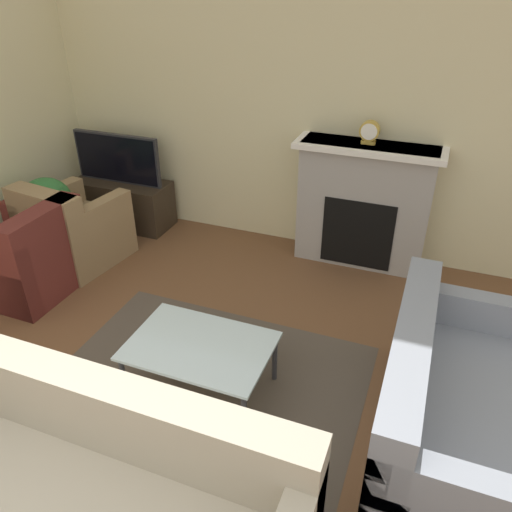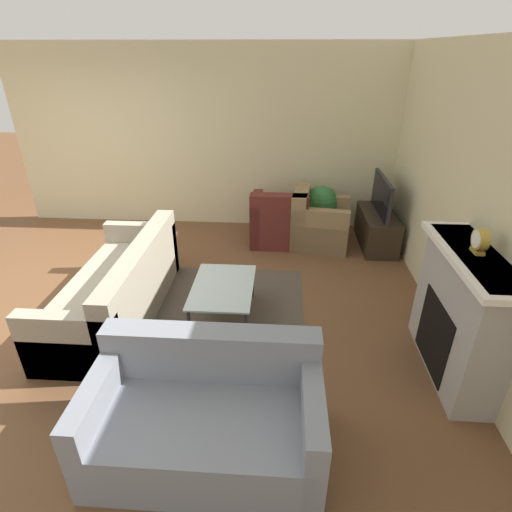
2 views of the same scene
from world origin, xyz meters
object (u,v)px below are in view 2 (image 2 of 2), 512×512
(tv, at_px, (382,196))
(armchair_accent, at_px, (317,225))
(armchair_by_window, at_px, (279,222))
(couch_sectional, at_px, (119,290))
(mantel_clock, at_px, (480,241))
(couch_loveseat, at_px, (207,417))
(coffee_table, at_px, (223,289))
(potted_plant, at_px, (321,205))

(tv, height_order, armchair_accent, tv)
(tv, bearing_deg, armchair_by_window, -91.54)
(armchair_by_window, bearing_deg, couch_sectional, 49.87)
(couch_sectional, relative_size, mantel_clock, 10.26)
(armchair_by_window, distance_m, mantel_clock, 3.19)
(couch_loveseat, height_order, mantel_clock, mantel_clock)
(couch_loveseat, xyz_separation_m, coffee_table, (-1.57, -0.11, 0.07))
(armchair_by_window, height_order, potted_plant, armchair_by_window)
(tv, relative_size, potted_plant, 1.26)
(couch_loveseat, relative_size, coffee_table, 1.70)
(tv, xyz_separation_m, armchair_accent, (0.03, -0.86, -0.46))
(couch_sectional, relative_size, potted_plant, 2.62)
(armchair_accent, height_order, coffee_table, armchair_accent)
(couch_loveseat, relative_size, armchair_by_window, 1.88)
(potted_plant, bearing_deg, tv, 71.10)
(armchair_accent, distance_m, coffee_table, 2.22)
(couch_sectional, xyz_separation_m, mantel_clock, (0.63, 3.24, 0.99))
(tv, distance_m, couch_sectional, 3.69)
(couch_loveseat, xyz_separation_m, armchair_accent, (-3.49, 1.01, 0.01))
(couch_loveseat, xyz_separation_m, armchair_by_window, (-3.55, 0.45, 0.01))
(couch_loveseat, bearing_deg, mantel_clock, 25.31)
(couch_loveseat, bearing_deg, potted_plant, 74.30)
(armchair_by_window, bearing_deg, coffee_table, 74.62)
(tv, bearing_deg, armchair_accent, -88.15)
(couch_sectional, distance_m, potted_plant, 3.20)
(armchair_accent, distance_m, mantel_clock, 2.90)
(couch_loveseat, relative_size, potted_plant, 2.00)
(armchair_by_window, relative_size, mantel_clock, 4.16)
(armchair_by_window, distance_m, potted_plant, 0.69)
(couch_loveseat, distance_m, mantel_clock, 2.43)
(armchair_accent, bearing_deg, tv, -80.59)
(couch_loveseat, bearing_deg, armchair_by_window, 82.84)
(couch_loveseat, height_order, armchair_accent, same)
(couch_loveseat, distance_m, potted_plant, 3.94)
(potted_plant, xyz_separation_m, mantel_clock, (2.84, 0.94, 0.78))
(potted_plant, height_order, mantel_clock, mantel_clock)
(tv, xyz_separation_m, armchair_by_window, (-0.04, -1.43, -0.46))
(armchair_accent, xyz_separation_m, mantel_clock, (2.54, 1.00, 0.97))
(tv, height_order, couch_sectional, tv)
(couch_loveseat, relative_size, armchair_accent, 1.78)
(potted_plant, relative_size, mantel_clock, 3.92)
(armchair_accent, bearing_deg, couch_sectional, 137.93)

